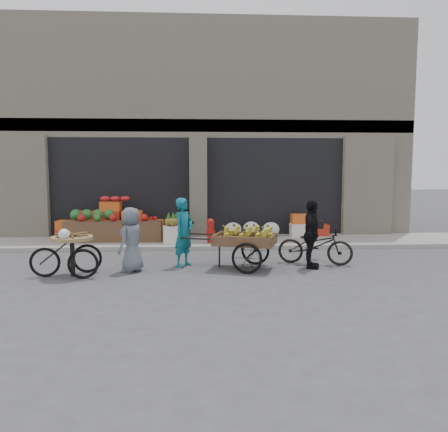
{
  "coord_description": "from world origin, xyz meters",
  "views": [
    {
      "loc": [
        0.05,
        -8.8,
        2.19
      ],
      "look_at": [
        0.62,
        1.6,
        1.1
      ],
      "focal_mm": 35.0,
      "sensor_mm": 36.0,
      "label": 1
    }
  ],
  "objects": [
    {
      "name": "banana_cart",
      "position": [
        0.99,
        0.77,
        0.69
      ],
      "size": [
        2.42,
        1.54,
        0.95
      ],
      "rotation": [
        0.0,
        0.0,
        -0.32
      ],
      "color": "brown",
      "rests_on": "ground"
    },
    {
      "name": "vendor_woman",
      "position": [
        -0.32,
        1.1,
        0.79
      ],
      "size": [
        0.63,
        0.69,
        1.57
      ],
      "primitive_type": "imported",
      "rotation": [
        0.0,
        0.0,
        0.98
      ],
      "color": "#0E6070",
      "rests_on": "ground"
    },
    {
      "name": "right_bay_goods",
      "position": [
        2.61,
        4.7,
        0.41
      ],
      "size": [
        3.35,
        0.6,
        0.7
      ],
      "color": "silver",
      "rests_on": "sidewalk"
    },
    {
      "name": "fire_hydrant",
      "position": [
        0.35,
        3.55,
        0.5
      ],
      "size": [
        0.22,
        0.22,
        0.71
      ],
      "color": "#A5140F",
      "rests_on": "sidewalk"
    },
    {
      "name": "cyclist",
      "position": [
        2.53,
        0.73,
        0.77
      ],
      "size": [
        0.63,
        0.98,
        1.54
      ],
      "primitive_type": "imported",
      "rotation": [
        0.0,
        0.0,
        1.26
      ],
      "color": "black",
      "rests_on": "ground"
    },
    {
      "name": "vendor_grey",
      "position": [
        -1.43,
        0.6,
        0.7
      ],
      "size": [
        0.71,
        0.82,
        1.41
      ],
      "primitive_type": "imported",
      "rotation": [
        0.0,
        0.0,
        -2.05
      ],
      "color": "slate",
      "rests_on": "ground"
    },
    {
      "name": "seated_person",
      "position": [
        -0.35,
        4.2,
        0.58
      ],
      "size": [
        0.51,
        0.43,
        0.93
      ],
      "primitive_type": "imported",
      "rotation": [
        0.0,
        0.0,
        0.17
      ],
      "color": "black",
      "rests_on": "sidewalk"
    },
    {
      "name": "ground",
      "position": [
        0.0,
        0.0,
        0.0
      ],
      "size": [
        80.0,
        80.0,
        0.0
      ],
      "primitive_type": "plane",
      "color": "#424244",
      "rests_on": "ground"
    },
    {
      "name": "bicycle",
      "position": [
        2.73,
        1.13,
        0.45
      ],
      "size": [
        1.82,
        1.09,
        0.9
      ],
      "primitive_type": "imported",
      "rotation": [
        0.0,
        0.0,
        1.26
      ],
      "color": "black",
      "rests_on": "ground"
    },
    {
      "name": "building",
      "position": [
        0.0,
        8.03,
        3.37
      ],
      "size": [
        14.0,
        6.45,
        7.0
      ],
      "color": "beige",
      "rests_on": "ground"
    },
    {
      "name": "pineapple_bin",
      "position": [
        -0.75,
        3.6,
        0.37
      ],
      "size": [
        0.52,
        0.52,
        0.5
      ],
      "primitive_type": "cylinder",
      "color": "silver",
      "rests_on": "sidewalk"
    },
    {
      "name": "orange_bucket",
      "position": [
        0.85,
        3.5,
        0.27
      ],
      "size": [
        0.32,
        0.32,
        0.3
      ],
      "primitive_type": "cylinder",
      "color": "orange",
      "rests_on": "sidewalk"
    },
    {
      "name": "fruit_display",
      "position": [
        -2.48,
        4.38,
        0.67
      ],
      "size": [
        3.1,
        1.12,
        1.24
      ],
      "color": "#B02918",
      "rests_on": "sidewalk"
    },
    {
      "name": "sidewalk",
      "position": [
        0.0,
        4.1,
        0.06
      ],
      "size": [
        18.0,
        2.2,
        0.12
      ],
      "primitive_type": "cube",
      "color": "gray",
      "rests_on": "ground"
    },
    {
      "name": "tricycle_cart",
      "position": [
        -2.6,
        0.26,
        0.57
      ],
      "size": [
        1.45,
        0.92,
        0.95
      ],
      "rotation": [
        0.0,
        0.0,
        0.1
      ],
      "color": "#9E7F51",
      "rests_on": "ground"
    }
  ]
}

